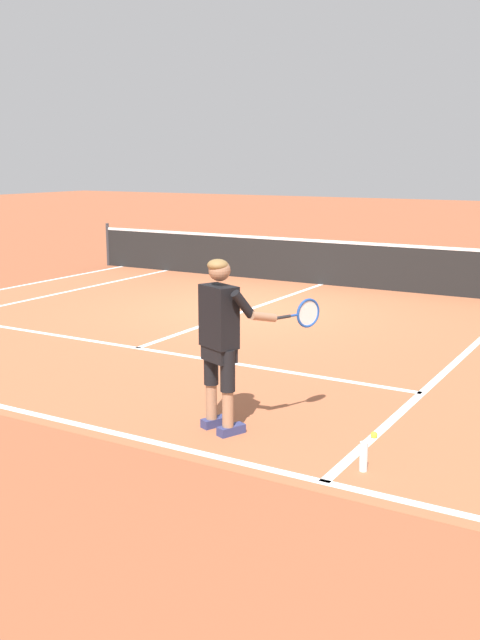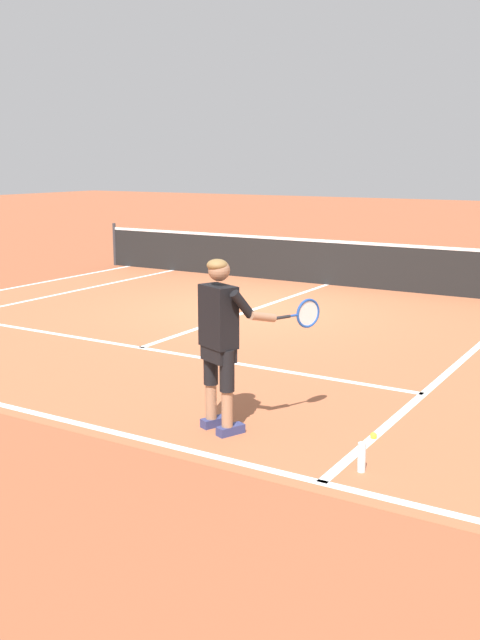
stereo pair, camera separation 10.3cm
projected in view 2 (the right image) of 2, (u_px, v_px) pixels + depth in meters
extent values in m
plane|color=#9E5133|center=(252.00, 310.00, 13.13)|extent=(80.00, 80.00, 0.00)
cube|color=#B2603D|center=(210.00, 324.00, 11.99)|extent=(10.98, 9.57, 0.00)
cube|color=white|center=(141.00, 348.00, 10.46)|extent=(8.23, 0.10, 0.01)
cube|color=white|center=(253.00, 310.00, 13.14)|extent=(0.10, 6.40, 0.01)
cube|color=white|center=(31.00, 300.00, 14.06)|extent=(0.10, 9.17, 0.01)
cube|color=white|center=(464.00, 358.00, 9.91)|extent=(0.10, 9.17, 0.01)
cylinder|color=#333338|center=(115.00, 244.00, 18.70)|extent=(0.08, 0.08, 1.07)
cube|color=black|center=(328.00, 264.00, 15.73)|extent=(11.84, 0.02, 0.91)
cube|color=white|center=(328.00, 241.00, 15.62)|extent=(11.84, 0.03, 0.06)
cube|color=navy|center=(215.00, 422.00, 7.37)|extent=(0.21, 0.30, 0.09)
cube|color=navy|center=(231.00, 430.00, 7.15)|extent=(0.21, 0.30, 0.09)
cylinder|color=#A37556|center=(211.00, 401.00, 7.30)|extent=(0.11, 0.11, 0.36)
cylinder|color=black|center=(211.00, 364.00, 7.22)|extent=(0.14, 0.14, 0.41)
cylinder|color=#A37556|center=(227.00, 409.00, 7.08)|extent=(0.11, 0.11, 0.36)
cylinder|color=black|center=(227.00, 370.00, 7.00)|extent=(0.14, 0.14, 0.41)
cube|color=black|center=(219.00, 351.00, 7.07)|extent=(0.39, 0.32, 0.20)
cube|color=black|center=(218.00, 316.00, 7.00)|extent=(0.44, 0.35, 0.60)
cylinder|color=#A37556|center=(205.00, 317.00, 7.20)|extent=(0.09, 0.09, 0.62)
cylinder|color=black|center=(242.00, 304.00, 6.81)|extent=(0.19, 0.28, 0.29)
cylinder|color=#A37556|center=(263.00, 317.00, 6.93)|extent=(0.19, 0.30, 0.14)
sphere|color=#A37556|center=(219.00, 270.00, 6.91)|extent=(0.21, 0.21, 0.21)
ellipsoid|color=olive|center=(217.00, 265.00, 6.89)|extent=(0.26, 0.26, 0.12)
cylinder|color=#232326|center=(282.00, 317.00, 7.05)|extent=(0.11, 0.20, 0.03)
cylinder|color=#1E479E|center=(294.00, 316.00, 7.13)|extent=(0.06, 0.10, 0.02)
torus|color=#1E479E|center=(308.00, 313.00, 7.24)|extent=(0.14, 0.28, 0.30)
cylinder|color=silver|center=(308.00, 313.00, 7.24)|extent=(0.10, 0.23, 0.25)
sphere|color=#CCE02D|center=(374.00, 436.00, 7.03)|extent=(0.07, 0.07, 0.07)
cylinder|color=white|center=(362.00, 457.00, 6.27)|extent=(0.07, 0.07, 0.26)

